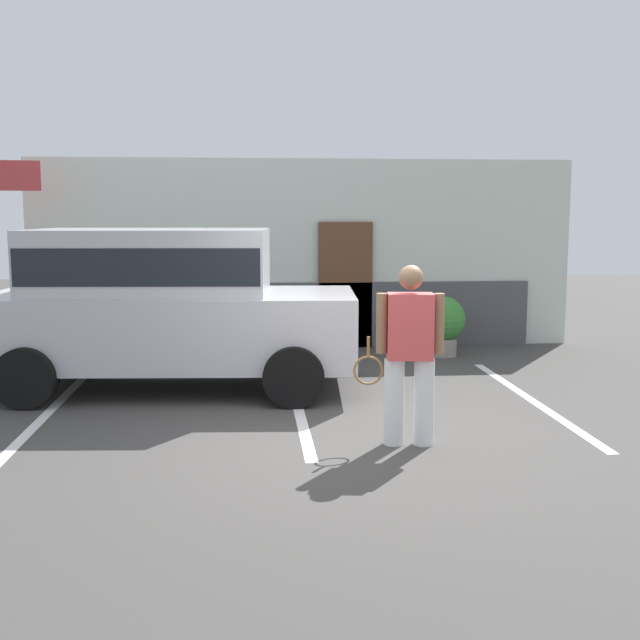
# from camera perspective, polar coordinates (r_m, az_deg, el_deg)

# --- Properties ---
(ground_plane) EXTENTS (40.00, 40.00, 0.00)m
(ground_plane) POSITION_cam_1_polar(r_m,az_deg,el_deg) (7.91, 1.81, -8.73)
(ground_plane) COLOR #423F3D
(parking_stripe_0) EXTENTS (0.12, 4.40, 0.01)m
(parking_stripe_0) POSITION_cam_1_polar(r_m,az_deg,el_deg) (9.59, -18.98, -6.19)
(parking_stripe_0) COLOR silver
(parking_stripe_0) RESTS_ON ground_plane
(parking_stripe_1) EXTENTS (0.12, 4.40, 0.01)m
(parking_stripe_1) POSITION_cam_1_polar(r_m,az_deg,el_deg) (9.32, -1.66, -6.16)
(parking_stripe_1) COLOR silver
(parking_stripe_1) RESTS_ON ground_plane
(parking_stripe_2) EXTENTS (0.12, 4.40, 0.01)m
(parking_stripe_2) POSITION_cam_1_polar(r_m,az_deg,el_deg) (9.90, 15.07, -5.59)
(parking_stripe_2) COLOR silver
(parking_stripe_2) RESTS_ON ground_plane
(house_frontage) EXTENTS (9.04, 0.40, 3.14)m
(house_frontage) POSITION_cam_1_polar(r_m,az_deg,el_deg) (13.20, -1.09, 4.42)
(house_frontage) COLOR silver
(house_frontage) RESTS_ON ground_plane
(parked_suv) EXTENTS (4.72, 2.43, 2.05)m
(parked_suv) POSITION_cam_1_polar(r_m,az_deg,el_deg) (10.10, -11.31, 1.37)
(parked_suv) COLOR #B7B7BC
(parked_suv) RESTS_ON ground_plane
(tennis_player_man) EXTENTS (0.90, 0.32, 1.76)m
(tennis_player_man) POSITION_cam_1_polar(r_m,az_deg,el_deg) (7.61, 6.51, -2.40)
(tennis_player_man) COLOR white
(tennis_player_man) RESTS_ON ground_plane
(potted_plant_by_porch) EXTENTS (0.72, 0.72, 0.95)m
(potted_plant_by_porch) POSITION_cam_1_polar(r_m,az_deg,el_deg) (12.51, 8.89, -0.21)
(potted_plant_by_porch) COLOR gray
(potted_plant_by_porch) RESTS_ON ground_plane
(flag_pole) EXTENTS (0.80, 0.12, 3.08)m
(flag_pole) POSITION_cam_1_polar(r_m,az_deg,el_deg) (12.84, -22.11, 6.70)
(flag_pole) COLOR silver
(flag_pole) RESTS_ON ground_plane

